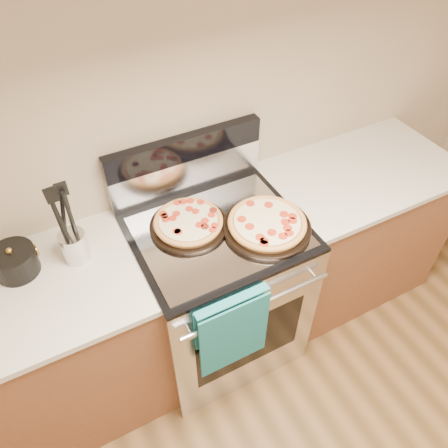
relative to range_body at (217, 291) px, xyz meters
name	(u,v)px	position (x,y,z in m)	size (l,w,h in m)	color
wall_back	(178,106)	(0.00, 0.35, 0.90)	(4.00, 4.00, 0.00)	tan
range_body	(217,291)	(0.00, 0.00, 0.00)	(0.76, 0.68, 0.90)	#B7B7BC
oven_window	(249,342)	(0.00, -0.34, 0.00)	(0.56, 0.01, 0.40)	black
cooktop	(216,230)	(0.00, 0.00, 0.46)	(0.76, 0.68, 0.02)	black
backsplash_lower	(187,174)	(0.00, 0.31, 0.56)	(0.76, 0.06, 0.18)	silver
backsplash_upper	(185,148)	(0.00, 0.31, 0.71)	(0.76, 0.06, 0.12)	black
oven_handle	(258,305)	(0.00, -0.38, 0.35)	(0.03, 0.03, 0.70)	silver
dish_towel	(232,330)	(-0.12, -0.38, 0.25)	(0.32, 0.05, 0.42)	#187876
foil_sheet	(219,232)	(0.00, -0.03, 0.47)	(0.70, 0.55, 0.01)	gray
cabinet_left	(45,359)	(-0.88, 0.03, -0.01)	(1.00, 0.62, 0.88)	brown
countertop_left	(12,302)	(-0.88, 0.03, 0.45)	(1.02, 0.64, 0.03)	#BCB6A9
cabinet_right	(346,233)	(0.88, 0.03, -0.01)	(1.00, 0.62, 0.88)	brown
countertop_right	(364,172)	(0.88, 0.03, 0.45)	(1.02, 0.64, 0.03)	#BCB6A9
pepperoni_pizza_back	(188,223)	(-0.11, 0.06, 0.50)	(0.34, 0.34, 0.05)	#BF733A
pepperoni_pizza_front	(267,224)	(0.19, -0.11, 0.50)	(0.39, 0.39, 0.05)	#BF733A
utensil_crock	(75,246)	(-0.59, 0.12, 0.53)	(0.11, 0.11, 0.14)	silver
saucepan	(15,263)	(-0.82, 0.16, 0.51)	(0.17, 0.17, 0.11)	black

